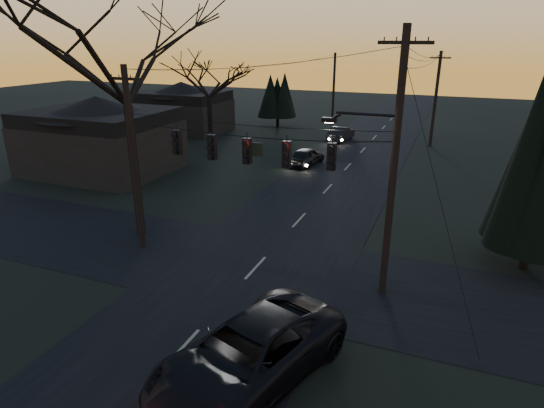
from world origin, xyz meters
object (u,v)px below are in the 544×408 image
at_px(sedan_oncoming_b, 341,134).
at_px(utility_pole_left, 143,246).
at_px(utility_pole_right, 382,292).
at_px(suv_near, 249,354).
at_px(sedan_oncoming_a, 307,156).
at_px(utility_pole_far_r, 430,146).
at_px(bare_tree_left, 121,45).
at_px(utility_pole_far_l, 332,124).

bearing_deg(sedan_oncoming_b, utility_pole_left, 89.87).
relative_size(utility_pole_right, utility_pole_left, 1.18).
height_order(suv_near, sedan_oncoming_a, suv_near).
relative_size(utility_pole_left, suv_near, 1.29).
bearing_deg(utility_pole_far_r, suv_near, -94.74).
bearing_deg(suv_near, bare_tree_left, 159.87).
height_order(utility_pole_left, sedan_oncoming_a, utility_pole_left).
height_order(utility_pole_left, suv_near, utility_pole_left).
bearing_deg(sedan_oncoming_a, utility_pole_far_r, -121.29).
xyz_separation_m(utility_pole_left, bare_tree_left, (-1.00, 1.23, 9.22)).
xyz_separation_m(utility_pole_right, utility_pole_left, (-11.50, 0.00, 0.00)).
bearing_deg(suv_near, sedan_oncoming_a, 122.15).
distance_m(utility_pole_far_r, sedan_oncoming_a, 13.80).
relative_size(utility_pole_right, utility_pole_far_l, 1.25).
relative_size(utility_pole_left, sedan_oncoming_b, 2.01).
bearing_deg(sedan_oncoming_b, utility_pole_far_l, -63.71).
height_order(utility_pole_far_r, utility_pole_far_l, utility_pole_far_r).
distance_m(utility_pole_right, sedan_oncoming_a, 19.39).
height_order(utility_pole_far_l, sedan_oncoming_b, utility_pole_far_l).
height_order(utility_pole_far_r, suv_near, utility_pole_far_r).
bearing_deg(suv_near, utility_pole_far_r, 103.57).
bearing_deg(utility_pole_far_r, bare_tree_left, -115.04).
bearing_deg(suv_near, utility_pole_far_l, 119.83).
bearing_deg(suv_near, utility_pole_right, 84.37).
xyz_separation_m(sedan_oncoming_a, sedan_oncoming_b, (0.36, 9.91, -0.00)).
distance_m(utility_pole_right, bare_tree_left, 15.59).
height_order(utility_pole_right, bare_tree_left, bare_tree_left).
bearing_deg(utility_pole_far_r, sedan_oncoming_b, -174.70).
height_order(utility_pole_far_l, suv_near, utility_pole_far_l).
xyz_separation_m(utility_pole_right, utility_pole_far_l, (-11.50, 36.00, 0.00)).
relative_size(suv_near, sedan_oncoming_b, 1.55).
distance_m(utility_pole_left, utility_pole_far_r, 30.27).
relative_size(utility_pole_far_l, sedan_oncoming_a, 1.94).
xyz_separation_m(suv_near, sedan_oncoming_a, (-5.85, 23.74, -0.21)).
xyz_separation_m(utility_pole_far_r, sedan_oncoming_a, (-8.70, -10.68, 0.70)).
height_order(utility_pole_far_l, sedan_oncoming_a, utility_pole_far_l).
bearing_deg(utility_pole_far_l, utility_pole_far_r, -34.82).
bearing_deg(utility_pole_left, bare_tree_left, 129.18).
xyz_separation_m(utility_pole_right, utility_pole_far_r, (0.00, 28.00, 0.00)).
relative_size(bare_tree_left, sedan_oncoming_a, 3.20).
height_order(utility_pole_left, bare_tree_left, bare_tree_left).
height_order(utility_pole_far_l, bare_tree_left, bare_tree_left).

